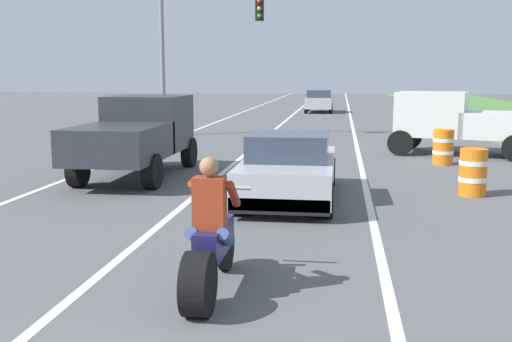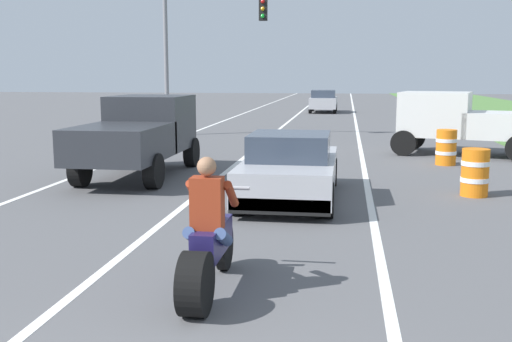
% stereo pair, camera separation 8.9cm
% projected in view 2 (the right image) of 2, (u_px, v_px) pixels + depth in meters
% --- Properties ---
extents(lane_stripe_left_solid, '(0.14, 120.00, 0.01)m').
position_uv_depth(lane_stripe_left_solid, '(174.00, 140.00, 23.66)').
color(lane_stripe_left_solid, white).
rests_on(lane_stripe_left_solid, ground).
extents(lane_stripe_right_solid, '(0.14, 120.00, 0.01)m').
position_uv_depth(lane_stripe_right_solid, '(359.00, 143.00, 22.61)').
color(lane_stripe_right_solid, white).
rests_on(lane_stripe_right_solid, ground).
extents(lane_stripe_centre_dashed, '(0.14, 120.00, 0.01)m').
position_uv_depth(lane_stripe_centre_dashed, '(264.00, 141.00, 23.14)').
color(lane_stripe_centre_dashed, white).
rests_on(lane_stripe_centre_dashed, ground).
extents(motorcycle_with_rider, '(0.70, 2.21, 1.62)m').
position_uv_depth(motorcycle_with_rider, '(208.00, 246.00, 6.90)').
color(motorcycle_with_rider, black).
rests_on(motorcycle_with_rider, ground).
extents(sports_car_silver, '(1.84, 4.30, 1.37)m').
position_uv_depth(sports_car_silver, '(290.00, 169.00, 12.28)').
color(sports_car_silver, '#B7B7BC').
rests_on(sports_car_silver, ground).
extents(pickup_truck_left_lane_dark_grey, '(2.02, 4.80, 1.98)m').
position_uv_depth(pickup_truck_left_lane_dark_grey, '(140.00, 132.00, 15.04)').
color(pickup_truck_left_lane_dark_grey, '#2D3035').
rests_on(pickup_truck_left_lane_dark_grey, ground).
extents(pickup_truck_right_shoulder_white, '(5.14, 3.14, 1.98)m').
position_uv_depth(pickup_truck_right_shoulder_white, '(465.00, 120.00, 18.97)').
color(pickup_truck_right_shoulder_white, silver).
rests_on(pickup_truck_right_shoulder_white, ground).
extents(traffic_light_mast_near, '(4.53, 0.34, 6.00)m').
position_uv_depth(traffic_light_mast_near, '(199.00, 38.00, 24.52)').
color(traffic_light_mast_near, gray).
rests_on(traffic_light_mast_near, ground).
extents(construction_barrel_nearest, '(0.58, 0.58, 1.00)m').
position_uv_depth(construction_barrel_nearest, '(475.00, 172.00, 12.62)').
color(construction_barrel_nearest, orange).
rests_on(construction_barrel_nearest, ground).
extents(construction_barrel_mid, '(0.58, 0.58, 1.00)m').
position_uv_depth(construction_barrel_mid, '(446.00, 147.00, 17.00)').
color(construction_barrel_mid, orange).
rests_on(construction_barrel_mid, ground).
extents(distant_car_far_ahead, '(1.80, 4.00, 1.50)m').
position_uv_depth(distant_car_far_ahead, '(323.00, 101.00, 40.69)').
color(distant_car_far_ahead, '#B2B2B7').
rests_on(distant_car_far_ahead, ground).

